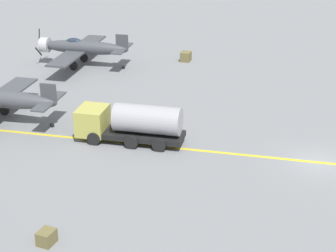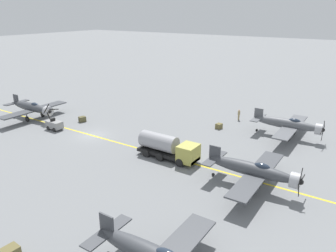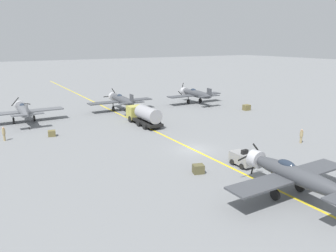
% 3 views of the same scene
% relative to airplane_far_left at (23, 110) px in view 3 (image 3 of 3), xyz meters
% --- Properties ---
extents(ground_plane, '(400.00, 400.00, 0.00)m').
position_rel_airplane_far_left_xyz_m(ground_plane, '(15.16, -24.28, -2.01)').
color(ground_plane, slate).
extents(taxiway_stripe, '(0.30, 160.00, 0.01)m').
position_rel_airplane_far_left_xyz_m(taxiway_stripe, '(15.16, -24.28, -2.01)').
color(taxiway_stripe, yellow).
rests_on(taxiway_stripe, ground).
extents(airplane_far_left, '(12.00, 9.98, 3.65)m').
position_rel_airplane_far_left_xyz_m(airplane_far_left, '(0.00, 0.00, 0.00)').
color(airplane_far_left, '#585A5F').
rests_on(airplane_far_left, ground).
extents(airplane_far_right, '(12.00, 9.98, 3.77)m').
position_rel_airplane_far_left_xyz_m(airplane_far_right, '(32.44, -0.24, 0.00)').
color(airplane_far_right, '#404348').
rests_on(airplane_far_right, ground).
extents(airplane_near_center, '(12.00, 9.98, 3.65)m').
position_rel_airplane_far_left_xyz_m(airplane_near_center, '(15.04, -38.26, 0.00)').
color(airplane_near_center, '#414449').
rests_on(airplane_near_center, ground).
extents(airplane_far_center, '(12.00, 9.98, 3.65)m').
position_rel_airplane_far_left_xyz_m(airplane_far_center, '(16.67, 0.79, 0.00)').
color(airplane_far_center, '#42454A').
rests_on(airplane_far_center, ground).
extents(fuel_tanker, '(2.67, 8.00, 2.98)m').
position_rel_airplane_far_left_xyz_m(fuel_tanker, '(15.55, -10.58, -0.50)').
color(fuel_tanker, black).
rests_on(fuel_tanker, ground).
extents(tow_tractor, '(1.57, 2.60, 1.79)m').
position_rel_airplane_far_left_xyz_m(tow_tractor, '(16.49, -30.99, -1.22)').
color(tow_tractor, gray).
rests_on(tow_tractor, ground).
extents(ground_crew_walking, '(0.39, 0.39, 1.79)m').
position_rel_airplane_far_left_xyz_m(ground_crew_walking, '(28.21, -28.97, -1.04)').
color(ground_crew_walking, tan).
rests_on(ground_crew_walking, ground).
extents(ground_crew_inspecting, '(0.40, 0.40, 1.83)m').
position_rel_airplane_far_left_xyz_m(ground_crew_inspecting, '(-3.59, -8.94, -1.01)').
color(ground_crew_inspecting, tan).
rests_on(ground_crew_inspecting, ground).
extents(supply_crate_by_tanker, '(1.25, 1.13, 0.86)m').
position_rel_airplane_far_left_xyz_m(supply_crate_by_tanker, '(11.50, -30.28, -1.58)').
color(supply_crate_by_tanker, brown).
rests_on(supply_crate_by_tanker, ground).
extents(supply_crate_mid_lane, '(1.28, 1.10, 1.01)m').
position_rel_airplane_far_left_xyz_m(supply_crate_mid_lane, '(36.67, -10.58, -1.51)').
color(supply_crate_mid_lane, brown).
rests_on(supply_crate_mid_lane, ground).
extents(supply_crate_outboard, '(1.08, 0.96, 0.80)m').
position_rel_airplane_far_left_xyz_m(supply_crate_outboard, '(2.06, -9.93, -1.61)').
color(supply_crate_outboard, brown).
rests_on(supply_crate_outboard, ground).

